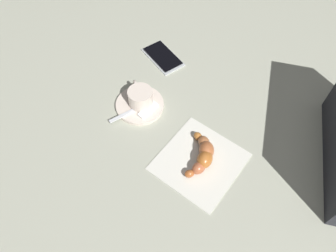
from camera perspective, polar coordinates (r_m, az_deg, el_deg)
name	(u,v)px	position (r m, az deg, el deg)	size (l,w,h in m)	color
ground_plane	(172,132)	(0.84, 0.66, -1.14)	(1.80, 1.80, 0.00)	#A5A894
saucer	(140,105)	(0.89, -5.02, 3.76)	(0.13, 0.13, 0.01)	beige
espresso_cup	(140,97)	(0.87, -4.95, 5.18)	(0.08, 0.07, 0.05)	beige
teaspoon	(139,107)	(0.87, -5.19, 3.35)	(0.07, 0.13, 0.01)	silver
sugar_packet	(148,110)	(0.86, -3.55, 2.90)	(0.06, 0.02, 0.01)	white
napkin	(200,161)	(0.80, 5.62, -6.26)	(0.19, 0.19, 0.00)	silver
croissant	(203,155)	(0.78, 6.31, -5.08)	(0.09, 0.13, 0.04)	#A55528
cell_phone	(163,57)	(1.01, -0.93, 12.19)	(0.15, 0.12, 0.01)	#B6BBBF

